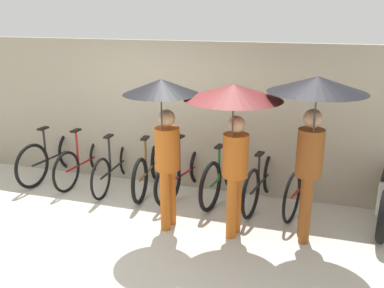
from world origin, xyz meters
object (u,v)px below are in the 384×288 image
(parked_bicycle_6, at_px, (262,181))
(parked_bicycle_5, at_px, (223,175))
(parked_bicycle_0, at_px, (54,156))
(parked_bicycle_2, at_px, (116,165))
(parked_bicycle_4, at_px, (186,172))
(pedestrian_leading, at_px, (164,116))
(parked_bicycle_1, at_px, (85,161))
(parked_bicycle_3, at_px, (149,168))
(pedestrian_center, at_px, (234,114))
(parked_bicycle_7, at_px, (304,183))
(pedestrian_trailing, at_px, (315,111))

(parked_bicycle_6, bearing_deg, parked_bicycle_5, 95.29)
(parked_bicycle_0, bearing_deg, parked_bicycle_5, -83.18)
(parked_bicycle_2, bearing_deg, parked_bicycle_4, -91.17)
(parked_bicycle_2, relative_size, pedestrian_leading, 0.85)
(parked_bicycle_1, xyz_separation_m, parked_bicycle_6, (3.00, -0.03, 0.02))
(parked_bicycle_3, distance_m, pedestrian_center, 2.31)
(pedestrian_leading, bearing_deg, parked_bicycle_1, -26.80)
(parked_bicycle_0, relative_size, pedestrian_leading, 0.87)
(parked_bicycle_2, height_order, parked_bicycle_5, parked_bicycle_2)
(parked_bicycle_0, height_order, parked_bicycle_1, parked_bicycle_0)
(parked_bicycle_3, bearing_deg, parked_bicycle_5, -94.02)
(parked_bicycle_2, relative_size, parked_bicycle_6, 1.02)
(parked_bicycle_4, distance_m, pedestrian_center, 1.96)
(parked_bicycle_1, relative_size, pedestrian_center, 0.83)
(parked_bicycle_5, height_order, pedestrian_center, pedestrian_center)
(parked_bicycle_7, relative_size, pedestrian_trailing, 0.85)
(parked_bicycle_1, bearing_deg, parked_bicycle_7, -84.89)
(parked_bicycle_4, distance_m, pedestrian_trailing, 2.51)
(parked_bicycle_2, bearing_deg, pedestrian_center, -119.82)
(parked_bicycle_0, xyz_separation_m, parked_bicycle_3, (1.80, -0.02, -0.02))
(parked_bicycle_2, height_order, pedestrian_trailing, pedestrian_trailing)
(parked_bicycle_1, distance_m, parked_bicycle_7, 3.60)
(parked_bicycle_2, height_order, parked_bicycle_7, parked_bicycle_2)
(parked_bicycle_7, height_order, pedestrian_trailing, pedestrian_trailing)
(parked_bicycle_0, bearing_deg, parked_bicycle_7, -82.61)
(parked_bicycle_4, relative_size, parked_bicycle_7, 0.95)
(parked_bicycle_6, bearing_deg, parked_bicycle_2, 99.20)
(parked_bicycle_4, relative_size, pedestrian_trailing, 0.81)
(parked_bicycle_7, relative_size, pedestrian_leading, 0.88)
(parked_bicycle_2, distance_m, pedestrian_trailing, 3.50)
(parked_bicycle_0, xyz_separation_m, pedestrian_leading, (2.51, -1.18, 1.16))
(pedestrian_trailing, bearing_deg, pedestrian_leading, -2.15)
(parked_bicycle_1, bearing_deg, pedestrian_trailing, -101.08)
(parked_bicycle_0, height_order, pedestrian_center, pedestrian_center)
(parked_bicycle_3, height_order, parked_bicycle_5, parked_bicycle_5)
(pedestrian_center, bearing_deg, parked_bicycle_6, -93.26)
(parked_bicycle_5, bearing_deg, parked_bicycle_3, 100.74)
(parked_bicycle_7, height_order, pedestrian_center, pedestrian_center)
(parked_bicycle_3, distance_m, pedestrian_trailing, 2.98)
(pedestrian_trailing, bearing_deg, parked_bicycle_0, -21.27)
(parked_bicycle_4, xyz_separation_m, pedestrian_center, (0.98, -1.14, 1.25))
(parked_bicycle_5, xyz_separation_m, parked_bicycle_6, (0.60, -0.04, -0.01))
(parked_bicycle_2, distance_m, parked_bicycle_5, 1.80)
(parked_bicycle_0, relative_size, parked_bicycle_3, 1.03)
(parked_bicycle_3, height_order, pedestrian_leading, pedestrian_leading)
(parked_bicycle_4, height_order, parked_bicycle_7, parked_bicycle_4)
(parked_bicycle_4, bearing_deg, parked_bicycle_7, -75.55)
(pedestrian_leading, height_order, pedestrian_center, pedestrian_leading)
(parked_bicycle_7, bearing_deg, parked_bicycle_5, 105.36)
(parked_bicycle_0, height_order, pedestrian_trailing, pedestrian_trailing)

